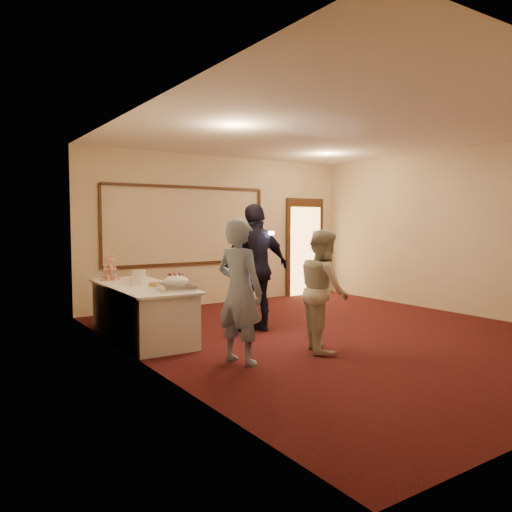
{
  "coord_description": "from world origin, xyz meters",
  "views": [
    {
      "loc": [
        -5.11,
        -5.42,
        1.68
      ],
      "look_at": [
        -0.88,
        0.92,
        1.15
      ],
      "focal_mm": 35.0,
      "sensor_mm": 36.0,
      "label": 1
    }
  ],
  "objects_px": {
    "man": "(240,292)",
    "plate_stack_b": "(139,276)",
    "woman": "(324,290)",
    "buffet_table": "(141,311)",
    "cupcake_stand": "(110,270)",
    "tart": "(157,285)",
    "pavlova_tray": "(176,283)",
    "plate_stack_a": "(139,279)",
    "guest": "(256,268)"
  },
  "relations": [
    {
      "from": "man",
      "to": "plate_stack_b",
      "type": "bearing_deg",
      "value": -11.06
    },
    {
      "from": "woman",
      "to": "buffet_table",
      "type": "bearing_deg",
      "value": 67.26
    },
    {
      "from": "buffet_table",
      "to": "cupcake_stand",
      "type": "distance_m",
      "value": 1.02
    },
    {
      "from": "plate_stack_b",
      "to": "tart",
      "type": "relative_size",
      "value": 0.8
    },
    {
      "from": "buffet_table",
      "to": "woman",
      "type": "relative_size",
      "value": 1.52
    },
    {
      "from": "pavlova_tray",
      "to": "man",
      "type": "bearing_deg",
      "value": -74.38
    },
    {
      "from": "pavlova_tray",
      "to": "cupcake_stand",
      "type": "relative_size",
      "value": 1.43
    },
    {
      "from": "pavlova_tray",
      "to": "cupcake_stand",
      "type": "bearing_deg",
      "value": 102.66
    },
    {
      "from": "plate_stack_a",
      "to": "pavlova_tray",
      "type": "bearing_deg",
      "value": -73.86
    },
    {
      "from": "plate_stack_a",
      "to": "plate_stack_b",
      "type": "relative_size",
      "value": 0.98
    },
    {
      "from": "buffet_table",
      "to": "cupcake_stand",
      "type": "height_order",
      "value": "cupcake_stand"
    },
    {
      "from": "plate_stack_b",
      "to": "tart",
      "type": "height_order",
      "value": "plate_stack_b"
    },
    {
      "from": "buffet_table",
      "to": "plate_stack_a",
      "type": "bearing_deg",
      "value": -155.62
    },
    {
      "from": "plate_stack_a",
      "to": "buffet_table",
      "type": "bearing_deg",
      "value": 24.38
    },
    {
      "from": "plate_stack_a",
      "to": "plate_stack_b",
      "type": "height_order",
      "value": "plate_stack_b"
    },
    {
      "from": "pavlova_tray",
      "to": "plate_stack_a",
      "type": "bearing_deg",
      "value": 106.14
    },
    {
      "from": "man",
      "to": "guest",
      "type": "relative_size",
      "value": 0.88
    },
    {
      "from": "cupcake_stand",
      "to": "man",
      "type": "xyz_separation_m",
      "value": [
        0.68,
        -2.74,
        -0.07
      ]
    },
    {
      "from": "cupcake_stand",
      "to": "plate_stack_a",
      "type": "bearing_deg",
      "value": -80.56
    },
    {
      "from": "plate_stack_a",
      "to": "plate_stack_b",
      "type": "xyz_separation_m",
      "value": [
        0.17,
        0.43,
        0.0
      ]
    },
    {
      "from": "man",
      "to": "tart",
      "type": "bearing_deg",
      "value": -6.39
    },
    {
      "from": "plate_stack_b",
      "to": "guest",
      "type": "distance_m",
      "value": 1.78
    },
    {
      "from": "buffet_table",
      "to": "pavlova_tray",
      "type": "relative_size",
      "value": 3.88
    },
    {
      "from": "cupcake_stand",
      "to": "guest",
      "type": "distance_m",
      "value": 2.29
    },
    {
      "from": "plate_stack_a",
      "to": "woman",
      "type": "distance_m",
      "value": 2.64
    },
    {
      "from": "pavlova_tray",
      "to": "guest",
      "type": "bearing_deg",
      "value": 8.93
    },
    {
      "from": "cupcake_stand",
      "to": "tart",
      "type": "xyz_separation_m",
      "value": [
        0.3,
        -1.16,
        -0.13
      ]
    },
    {
      "from": "plate_stack_a",
      "to": "man",
      "type": "xyz_separation_m",
      "value": [
        0.53,
        -1.88,
        0.0
      ]
    },
    {
      "from": "plate_stack_a",
      "to": "woman",
      "type": "relative_size",
      "value": 0.12
    },
    {
      "from": "cupcake_stand",
      "to": "plate_stack_b",
      "type": "bearing_deg",
      "value": -53.76
    },
    {
      "from": "pavlova_tray",
      "to": "plate_stack_b",
      "type": "xyz_separation_m",
      "value": [
        -0.05,
        1.21,
        -0.01
      ]
    },
    {
      "from": "woman",
      "to": "tart",
      "type": "bearing_deg",
      "value": 70.25
    },
    {
      "from": "tart",
      "to": "man",
      "type": "distance_m",
      "value": 1.63
    },
    {
      "from": "woman",
      "to": "guest",
      "type": "bearing_deg",
      "value": 30.87
    },
    {
      "from": "buffet_table",
      "to": "cupcake_stand",
      "type": "bearing_deg",
      "value": 102.2
    },
    {
      "from": "tart",
      "to": "woman",
      "type": "bearing_deg",
      "value": -46.07
    },
    {
      "from": "buffet_table",
      "to": "tart",
      "type": "height_order",
      "value": "tart"
    },
    {
      "from": "woman",
      "to": "cupcake_stand",
      "type": "bearing_deg",
      "value": 60.26
    },
    {
      "from": "buffet_table",
      "to": "guest",
      "type": "xyz_separation_m",
      "value": [
        1.61,
        -0.57,
        0.59
      ]
    },
    {
      "from": "cupcake_stand",
      "to": "man",
      "type": "bearing_deg",
      "value": -76.14
    },
    {
      "from": "cupcake_stand",
      "to": "plate_stack_b",
      "type": "height_order",
      "value": "cupcake_stand"
    },
    {
      "from": "man",
      "to": "guest",
      "type": "bearing_deg",
      "value": -60.05
    },
    {
      "from": "buffet_table",
      "to": "guest",
      "type": "relative_size",
      "value": 1.23
    },
    {
      "from": "tart",
      "to": "guest",
      "type": "xyz_separation_m",
      "value": [
        1.5,
        -0.26,
        0.18
      ]
    },
    {
      "from": "plate_stack_a",
      "to": "plate_stack_b",
      "type": "bearing_deg",
      "value": 68.33
    },
    {
      "from": "plate_stack_a",
      "to": "man",
      "type": "bearing_deg",
      "value": -74.16
    },
    {
      "from": "pavlova_tray",
      "to": "woman",
      "type": "distance_m",
      "value": 1.94
    },
    {
      "from": "cupcake_stand",
      "to": "plate_stack_b",
      "type": "distance_m",
      "value": 0.54
    },
    {
      "from": "guest",
      "to": "pavlova_tray",
      "type": "bearing_deg",
      "value": 7.99
    },
    {
      "from": "plate_stack_b",
      "to": "guest",
      "type": "xyz_separation_m",
      "value": [
        1.48,
        -0.99,
        0.12
      ]
    }
  ]
}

